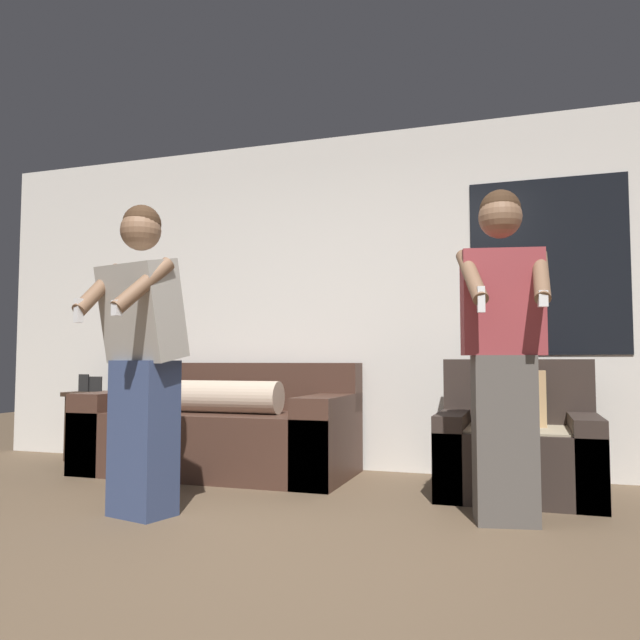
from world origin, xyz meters
name	(u,v)px	position (x,y,z in m)	size (l,w,h in m)	color
ground_plane	(205,586)	(0.00, 0.00, 0.00)	(14.00, 14.00, 0.00)	brown
wall_back	(372,299)	(0.02, 2.68, 1.35)	(7.00, 0.07, 2.70)	silver
couch	(219,431)	(-1.07, 2.18, 0.32)	(2.06, 0.90, 0.84)	#472D23
armchair	(518,447)	(1.12, 2.09, 0.30)	(0.98, 0.82, 0.87)	#332823
side_table	(95,404)	(-2.41, 2.43, 0.48)	(0.43, 0.37, 0.74)	#332319
person_left	(142,356)	(-0.86, 0.83, 0.88)	(0.52, 0.58, 1.74)	#384770
person_right	(503,348)	(1.06, 1.32, 0.92)	(0.49, 0.51, 1.79)	#56514C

